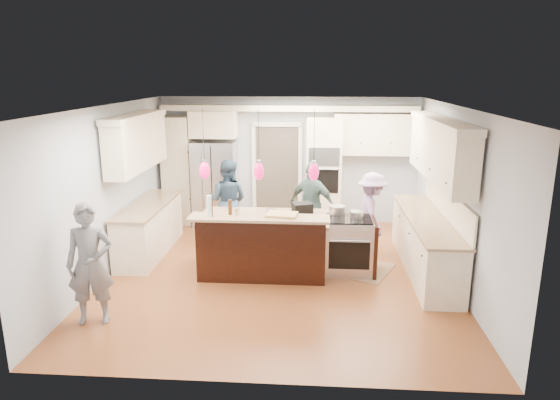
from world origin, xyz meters
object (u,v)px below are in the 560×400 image
at_px(refrigerator, 215,183).
at_px(kitchen_island, 264,243).
at_px(person_far_left, 228,200).
at_px(island_range, 350,245).
at_px(person_bar_end, 90,264).

relative_size(refrigerator, kitchen_island, 0.86).
relative_size(kitchen_island, person_far_left, 1.32).
xyz_separation_m(refrigerator, person_far_left, (0.45, -1.04, -0.10)).
bearing_deg(island_range, refrigerator, 137.41).
xyz_separation_m(kitchen_island, island_range, (1.41, 0.08, -0.03)).
bearing_deg(person_bar_end, person_far_left, 57.50).
distance_m(refrigerator, kitchen_island, 2.91).
relative_size(refrigerator, person_far_left, 1.13).
xyz_separation_m(person_bar_end, person_far_left, (1.20, 3.40, -0.01)).
bearing_deg(person_far_left, refrigerator, -55.85).
bearing_deg(kitchen_island, island_range, 3.05).
xyz_separation_m(island_range, person_far_left, (-2.26, 1.45, 0.34)).
distance_m(person_bar_end, person_far_left, 3.61).
relative_size(kitchen_island, person_bar_end, 1.30).
relative_size(kitchen_island, island_range, 2.28).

